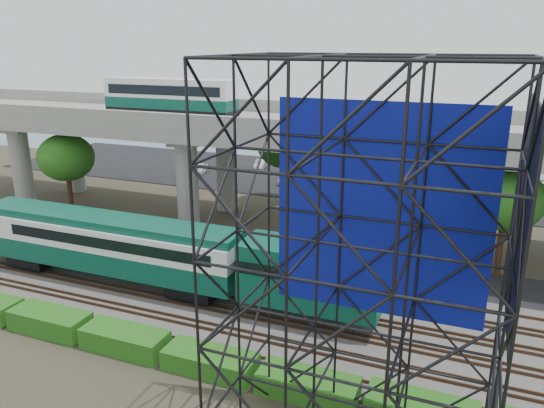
% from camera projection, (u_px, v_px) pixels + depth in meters
% --- Properties ---
extents(ground, '(140.00, 140.00, 0.00)m').
position_uv_depth(ground, '(231.00, 325.00, 30.10)').
color(ground, '#474233').
rests_on(ground, ground).
extents(ballast_bed, '(90.00, 12.00, 0.20)m').
position_uv_depth(ballast_bed, '(245.00, 308.00, 31.84)').
color(ballast_bed, slate).
rests_on(ballast_bed, ground).
extents(service_road, '(90.00, 5.00, 0.08)m').
position_uv_depth(service_road, '(293.00, 258.00, 39.40)').
color(service_road, black).
rests_on(service_road, ground).
extents(parking_lot, '(90.00, 18.00, 0.08)m').
position_uv_depth(parking_lot, '(363.00, 183.00, 60.25)').
color(parking_lot, black).
rests_on(parking_lot, ground).
extents(harbor_water, '(140.00, 40.00, 0.03)m').
position_uv_depth(harbor_water, '(395.00, 149.00, 79.77)').
color(harbor_water, slate).
rests_on(harbor_water, ground).
extents(rail_tracks, '(90.00, 9.52, 0.16)m').
position_uv_depth(rail_tracks, '(245.00, 305.00, 31.79)').
color(rail_tracks, '#472D1E').
rests_on(rail_tracks, ballast_bed).
extents(commuter_train, '(29.30, 3.06, 4.30)m').
position_uv_depth(commuter_train, '(134.00, 247.00, 33.80)').
color(commuter_train, black).
rests_on(commuter_train, rail_tracks).
extents(overpass, '(80.00, 12.00, 12.40)m').
position_uv_depth(overpass, '(306.00, 136.00, 42.23)').
color(overpass, '#9E9B93').
rests_on(overpass, ground).
extents(scaffold_tower, '(9.36, 6.36, 15.00)m').
position_uv_depth(scaffold_tower, '(360.00, 291.00, 17.65)').
color(scaffold_tower, black).
rests_on(scaffold_tower, ground).
extents(hedge_strip, '(34.60, 1.80, 1.20)m').
position_uv_depth(hedge_strip, '(210.00, 361.00, 25.76)').
color(hedge_strip, '#184E12').
rests_on(hedge_strip, ground).
extents(trees, '(40.94, 16.94, 7.69)m').
position_uv_depth(trees, '(264.00, 164.00, 44.47)').
color(trees, '#382314').
rests_on(trees, ground).
extents(suv, '(5.49, 3.67, 1.40)m').
position_uv_depth(suv, '(106.00, 225.00, 44.21)').
color(suv, black).
rests_on(suv, service_road).
extents(parked_cars, '(40.58, 9.67, 1.29)m').
position_uv_depth(parked_cars, '(378.00, 179.00, 59.30)').
color(parked_cars, silver).
rests_on(parked_cars, parking_lot).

